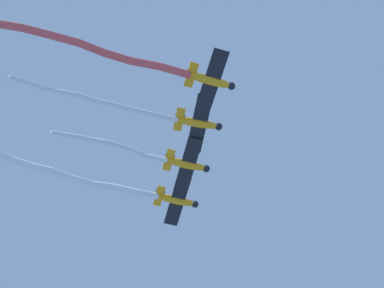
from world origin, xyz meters
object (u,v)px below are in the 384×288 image
(airplane_left_wing, at_px, (199,123))
(airplane_right_wing, at_px, (187,164))
(airplane_lead, at_px, (211,81))
(airplane_slot, at_px, (177,200))

(airplane_left_wing, distance_m, airplane_right_wing, 5.87)
(airplane_lead, bearing_deg, airplane_slot, 87.79)
(airplane_right_wing, xyz_separation_m, airplane_slot, (5.85, -0.16, 0.30))
(airplane_right_wing, distance_m, airplane_slot, 5.86)
(airplane_lead, xyz_separation_m, airplane_slot, (17.56, -0.49, 0.30))
(airplane_left_wing, bearing_deg, airplane_slot, 92.88)
(airplane_lead, relative_size, airplane_left_wing, 0.99)
(airplane_left_wing, xyz_separation_m, airplane_right_wing, (5.86, -0.16, -0.30))
(airplane_slot, bearing_deg, airplane_left_wing, -90.93)
(airplane_lead, distance_m, airplane_left_wing, 5.85)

